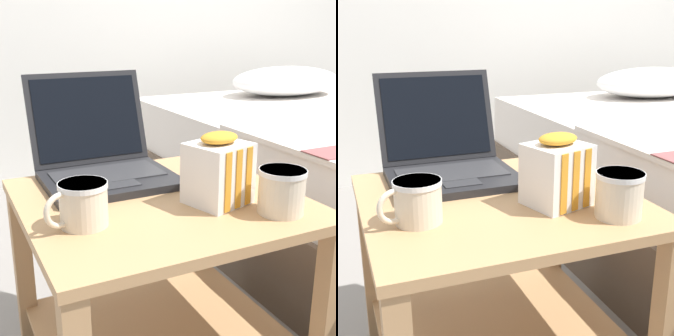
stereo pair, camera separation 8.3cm
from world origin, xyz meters
TOP-DOWN VIEW (x-y plane):
  - bedside_table at (0.00, 0.00)m, footprint 0.59×0.57m
  - laptop at (-0.06, 0.19)m, footprint 0.31×0.33m
  - mug_front_left at (0.19, -0.18)m, footprint 0.12×0.10m
  - mug_front_right at (-0.19, -0.07)m, footprint 0.13×0.09m
  - snack_bag at (0.10, -0.08)m, footprint 0.14×0.14m
  - cell_phone at (0.20, 0.10)m, footprint 0.08×0.15m

SIDE VIEW (x-z plane):
  - bedside_table at x=0.00m, z-range 0.07..0.53m
  - cell_phone at x=0.20m, z-range 0.46..0.47m
  - mug_front_right at x=-0.19m, z-range 0.47..0.55m
  - laptop at x=-0.06m, z-range 0.39..0.64m
  - mug_front_left at x=0.19m, z-range 0.47..0.56m
  - snack_bag at x=0.10m, z-range 0.46..0.61m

